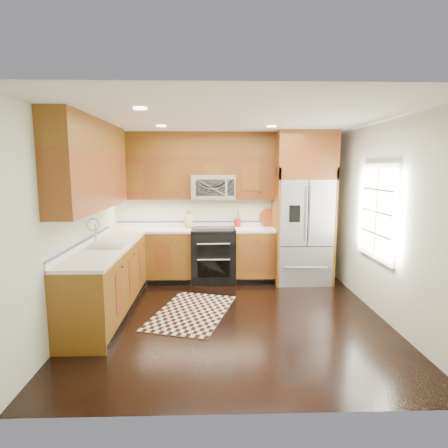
{
  "coord_description": "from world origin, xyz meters",
  "views": [
    {
      "loc": [
        -0.26,
        -4.78,
        1.98
      ],
      "look_at": [
        -0.1,
        0.6,
        1.18
      ],
      "focal_mm": 30.0,
      "sensor_mm": 36.0,
      "label": 1
    }
  ],
  "objects_px": {
    "rug": "(192,312)",
    "utensil_crock": "(238,221)",
    "refrigerator": "(303,208)",
    "knife_block": "(189,221)",
    "range": "(214,255)"
  },
  "relations": [
    {
      "from": "rug",
      "to": "utensil_crock",
      "type": "height_order",
      "value": "utensil_crock"
    },
    {
      "from": "refrigerator",
      "to": "knife_block",
      "type": "height_order",
      "value": "refrigerator"
    },
    {
      "from": "range",
      "to": "utensil_crock",
      "type": "height_order",
      "value": "utensil_crock"
    },
    {
      "from": "refrigerator",
      "to": "utensil_crock",
      "type": "xyz_separation_m",
      "value": [
        -1.11,
        0.27,
        -0.26
      ]
    },
    {
      "from": "range",
      "to": "utensil_crock",
      "type": "distance_m",
      "value": 0.76
    },
    {
      "from": "rug",
      "to": "knife_block",
      "type": "height_order",
      "value": "knife_block"
    },
    {
      "from": "refrigerator",
      "to": "utensil_crock",
      "type": "bearing_deg",
      "value": 166.12
    },
    {
      "from": "range",
      "to": "knife_block",
      "type": "xyz_separation_m",
      "value": [
        -0.44,
        0.14,
        0.59
      ]
    },
    {
      "from": "range",
      "to": "refrigerator",
      "type": "height_order",
      "value": "refrigerator"
    },
    {
      "from": "range",
      "to": "knife_block",
      "type": "relative_size",
      "value": 3.2
    },
    {
      "from": "rug",
      "to": "utensil_crock",
      "type": "relative_size",
      "value": 4.91
    },
    {
      "from": "knife_block",
      "to": "utensil_crock",
      "type": "distance_m",
      "value": 0.89
    },
    {
      "from": "knife_block",
      "to": "utensil_crock",
      "type": "xyz_separation_m",
      "value": [
        0.88,
        0.1,
        -0.01
      ]
    },
    {
      "from": "range",
      "to": "refrigerator",
      "type": "bearing_deg",
      "value": -1.4
    },
    {
      "from": "range",
      "to": "knife_block",
      "type": "distance_m",
      "value": 0.75
    }
  ]
}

